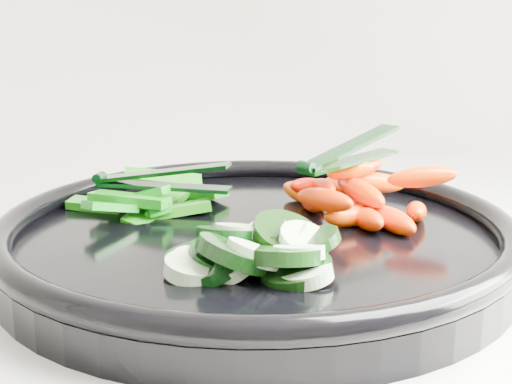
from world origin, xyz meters
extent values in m
cube|color=silver|center=(0.00, 1.70, 0.92)|extent=(2.02, 0.62, 0.03)
cylinder|color=black|center=(0.14, 1.64, 0.94)|extent=(0.47, 0.47, 0.02)
torus|color=black|center=(0.14, 1.64, 0.96)|extent=(0.47, 0.47, 0.02)
cylinder|color=black|center=(0.10, 1.58, 0.96)|extent=(0.07, 0.07, 0.03)
cylinder|color=beige|center=(0.09, 1.57, 0.96)|extent=(0.04, 0.04, 0.02)
cylinder|color=black|center=(0.15, 1.55, 0.96)|extent=(0.06, 0.06, 0.02)
cylinder|color=beige|center=(0.15, 1.54, 0.96)|extent=(0.04, 0.04, 0.02)
cylinder|color=black|center=(0.09, 1.58, 0.96)|extent=(0.05, 0.05, 0.02)
cylinder|color=#E2F8C6|center=(0.10, 1.57, 0.96)|extent=(0.03, 0.03, 0.01)
cylinder|color=black|center=(0.10, 1.58, 0.96)|extent=(0.06, 0.06, 0.02)
cylinder|color=#CEEABB|center=(0.08, 1.56, 0.96)|extent=(0.05, 0.05, 0.02)
cylinder|color=black|center=(0.10, 1.56, 0.96)|extent=(0.05, 0.05, 0.03)
cylinder|color=beige|center=(0.11, 1.56, 0.96)|extent=(0.03, 0.03, 0.02)
cylinder|color=black|center=(0.16, 1.57, 0.97)|extent=(0.05, 0.05, 0.02)
cylinder|color=#DCF0C0|center=(0.15, 1.59, 0.97)|extent=(0.04, 0.04, 0.02)
cylinder|color=black|center=(0.11, 1.60, 0.97)|extent=(0.05, 0.06, 0.02)
cylinder|color=beige|center=(0.12, 1.60, 0.97)|extent=(0.05, 0.05, 0.02)
cylinder|color=black|center=(0.11, 1.56, 0.97)|extent=(0.05, 0.05, 0.03)
cylinder|color=beige|center=(0.12, 1.56, 0.97)|extent=(0.04, 0.04, 0.03)
cylinder|color=black|center=(0.15, 1.59, 0.97)|extent=(0.06, 0.06, 0.03)
cylinder|color=#D5EFBF|center=(0.16, 1.57, 0.97)|extent=(0.04, 0.04, 0.03)
cylinder|color=black|center=(0.14, 1.59, 0.97)|extent=(0.04, 0.04, 0.02)
cylinder|color=#D2EFBF|center=(0.14, 1.60, 0.97)|extent=(0.04, 0.04, 0.02)
cylinder|color=black|center=(0.14, 1.55, 0.97)|extent=(0.05, 0.05, 0.02)
cylinder|color=beige|center=(0.15, 1.55, 0.97)|extent=(0.03, 0.03, 0.02)
ellipsoid|color=#FE1700|center=(0.22, 1.66, 0.96)|extent=(0.02, 0.05, 0.03)
ellipsoid|color=#E74600|center=(0.21, 1.64, 0.96)|extent=(0.05, 0.04, 0.02)
ellipsoid|color=#F02C00|center=(0.23, 1.63, 0.96)|extent=(0.03, 0.06, 0.02)
ellipsoid|color=#E75600|center=(0.26, 1.65, 0.96)|extent=(0.03, 0.05, 0.03)
ellipsoid|color=red|center=(0.19, 1.69, 0.96)|extent=(0.02, 0.04, 0.02)
ellipsoid|color=#FA4200|center=(0.22, 1.64, 0.96)|extent=(0.02, 0.05, 0.02)
ellipsoid|color=red|center=(0.22, 1.73, 0.96)|extent=(0.03, 0.05, 0.03)
ellipsoid|color=#FF4100|center=(0.19, 1.71, 0.96)|extent=(0.04, 0.05, 0.02)
ellipsoid|color=#E23900|center=(0.19, 1.64, 0.98)|extent=(0.05, 0.06, 0.02)
ellipsoid|color=#F45200|center=(0.22, 1.70, 0.98)|extent=(0.03, 0.05, 0.03)
ellipsoid|color=#F11900|center=(0.19, 1.68, 0.98)|extent=(0.02, 0.05, 0.02)
ellipsoid|color=#EF3C00|center=(0.22, 1.66, 0.98)|extent=(0.03, 0.06, 0.02)
ellipsoid|color=#F80D00|center=(0.19, 1.68, 0.98)|extent=(0.05, 0.03, 0.02)
ellipsoid|color=#DD4E00|center=(0.24, 1.69, 0.98)|extent=(0.05, 0.02, 0.02)
ellipsoid|color=#FF5F00|center=(0.21, 1.67, 0.99)|extent=(0.04, 0.02, 0.02)
ellipsoid|color=red|center=(0.23, 1.68, 0.99)|extent=(0.04, 0.03, 0.02)
ellipsoid|color=#E84400|center=(0.26, 1.65, 0.99)|extent=(0.06, 0.03, 0.02)
cube|color=#09620E|center=(0.06, 1.71, 0.96)|extent=(0.03, 0.06, 0.02)
cube|color=#166209|center=(0.10, 1.74, 0.96)|extent=(0.06, 0.05, 0.02)
cube|color=#23700A|center=(0.08, 1.70, 0.96)|extent=(0.05, 0.02, 0.02)
cube|color=#1A6409|center=(0.07, 1.71, 0.96)|extent=(0.06, 0.07, 0.03)
cube|color=#096109|center=(0.02, 1.72, 0.96)|extent=(0.05, 0.04, 0.01)
cube|color=#0C6809|center=(0.05, 1.70, 0.97)|extent=(0.05, 0.04, 0.02)
cube|color=#09660F|center=(0.03, 1.68, 0.97)|extent=(0.04, 0.04, 0.02)
cube|color=#0E6109|center=(0.04, 1.70, 0.97)|extent=(0.07, 0.05, 0.01)
cube|color=#0A6D0E|center=(0.07, 1.76, 0.97)|extent=(0.07, 0.02, 0.02)
cylinder|color=black|center=(0.17, 1.64, 1.00)|extent=(0.01, 0.01, 0.01)
cube|color=black|center=(0.21, 1.67, 1.00)|extent=(0.10, 0.08, 0.00)
cube|color=black|center=(0.21, 1.67, 1.01)|extent=(0.10, 0.08, 0.02)
cylinder|color=black|center=(0.02, 1.73, 0.98)|extent=(0.01, 0.01, 0.01)
cube|color=black|center=(0.07, 1.71, 0.97)|extent=(0.11, 0.06, 0.00)
cube|color=black|center=(0.07, 1.71, 0.99)|extent=(0.11, 0.06, 0.02)
camera|label=1|loc=(0.06, 1.15, 1.12)|focal=50.00mm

